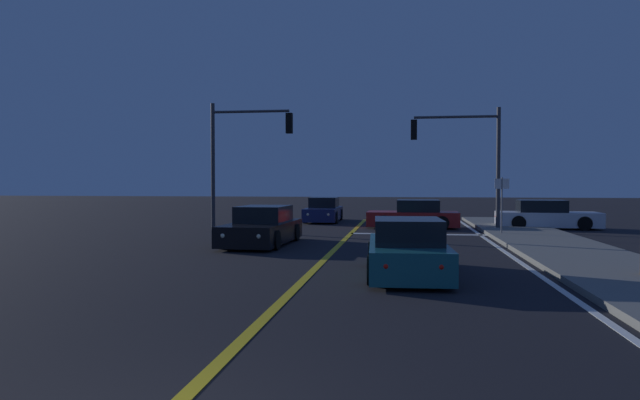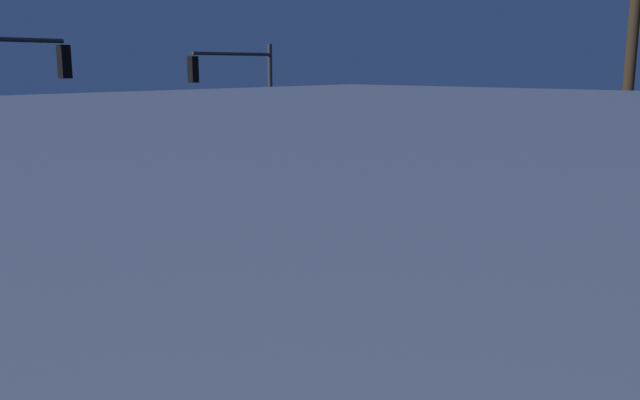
{
  "view_description": "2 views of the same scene",
  "coord_description": "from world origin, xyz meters",
  "px_view_note": "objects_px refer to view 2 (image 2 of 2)",
  "views": [
    {
      "loc": [
        2.17,
        -4.13,
        2.17
      ],
      "look_at": [
        -0.69,
        15.44,
        1.55
      ],
      "focal_mm": 31.88,
      "sensor_mm": 36.0,
      "label": 1
    },
    {
      "loc": [
        -12.36,
        3.0,
        4.69
      ],
      "look_at": [
        1.84,
        15.51,
        0.93
      ],
      "focal_mm": 38.02,
      "sensor_mm": 36.0,
      "label": 2
    }
  ],
  "objects_px": {
    "car_mid_block_teal": "(540,248)",
    "car_lead_oncoming_navy": "(2,185)",
    "car_side_waiting_red": "(181,179)",
    "car_following_oncoming_white": "(286,161)",
    "street_sign_corner": "(319,152)",
    "car_parked_curb_black": "(205,245)",
    "utility_pole_right": "(633,32)",
    "traffic_signal_near_right": "(243,93)"
  },
  "relations": [
    {
      "from": "car_mid_block_teal",
      "to": "car_lead_oncoming_navy",
      "type": "bearing_deg",
      "value": 101.24
    },
    {
      "from": "car_side_waiting_red",
      "to": "car_mid_block_teal",
      "type": "relative_size",
      "value": 0.98
    },
    {
      "from": "car_following_oncoming_white",
      "to": "street_sign_corner",
      "type": "height_order",
      "value": "street_sign_corner"
    },
    {
      "from": "car_parked_curb_black",
      "to": "car_lead_oncoming_navy",
      "type": "relative_size",
      "value": 1.06
    },
    {
      "from": "car_lead_oncoming_navy",
      "to": "utility_pole_right",
      "type": "relative_size",
      "value": 0.42
    },
    {
      "from": "car_side_waiting_red",
      "to": "utility_pole_right",
      "type": "distance_m",
      "value": 15.58
    },
    {
      "from": "car_parked_curb_black",
      "to": "traffic_signal_near_right",
      "type": "distance_m",
      "value": 10.78
    },
    {
      "from": "car_parked_curb_black",
      "to": "utility_pole_right",
      "type": "height_order",
      "value": "utility_pole_right"
    },
    {
      "from": "car_side_waiting_red",
      "to": "traffic_signal_near_right",
      "type": "relative_size",
      "value": 0.78
    },
    {
      "from": "car_following_oncoming_white",
      "to": "car_mid_block_teal",
      "type": "height_order",
      "value": "same"
    },
    {
      "from": "car_side_waiting_red",
      "to": "traffic_signal_near_right",
      "type": "bearing_deg",
      "value": -113.07
    },
    {
      "from": "car_parked_curb_black",
      "to": "utility_pole_right",
      "type": "relative_size",
      "value": 0.44
    },
    {
      "from": "car_following_oncoming_white",
      "to": "car_mid_block_teal",
      "type": "xyz_separation_m",
      "value": [
        -6.53,
        -14.51,
        -0.0
      ]
    },
    {
      "from": "car_side_waiting_red",
      "to": "street_sign_corner",
      "type": "height_order",
      "value": "street_sign_corner"
    },
    {
      "from": "car_side_waiting_red",
      "to": "traffic_signal_near_right",
      "type": "distance_m",
      "value": 3.96
    },
    {
      "from": "utility_pole_right",
      "to": "street_sign_corner",
      "type": "bearing_deg",
      "value": 97.84
    },
    {
      "from": "traffic_signal_near_right",
      "to": "car_lead_oncoming_navy",
      "type": "bearing_deg",
      "value": -34.01
    },
    {
      "from": "car_mid_block_teal",
      "to": "utility_pole_right",
      "type": "xyz_separation_m",
      "value": [
        5.2,
        -0.03,
        5.01
      ]
    },
    {
      "from": "street_sign_corner",
      "to": "car_parked_curb_black",
      "type": "bearing_deg",
      "value": -154.54
    },
    {
      "from": "car_following_oncoming_white",
      "to": "car_lead_oncoming_navy",
      "type": "height_order",
      "value": "same"
    },
    {
      "from": "car_mid_block_teal",
      "to": "utility_pole_right",
      "type": "bearing_deg",
      "value": -3.14
    },
    {
      "from": "traffic_signal_near_right",
      "to": "street_sign_corner",
      "type": "bearing_deg",
      "value": 112.14
    },
    {
      "from": "car_following_oncoming_white",
      "to": "car_parked_curb_black",
      "type": "bearing_deg",
      "value": -51.22
    },
    {
      "from": "traffic_signal_near_right",
      "to": "car_following_oncoming_white",
      "type": "bearing_deg",
      "value": -157.93
    },
    {
      "from": "car_side_waiting_red",
      "to": "street_sign_corner",
      "type": "xyz_separation_m",
      "value": [
        3.39,
        -3.78,
        1.01
      ]
    },
    {
      "from": "car_parked_curb_black",
      "to": "utility_pole_right",
      "type": "xyz_separation_m",
      "value": [
        10.16,
        -6.0,
        5.01
      ]
    },
    {
      "from": "traffic_signal_near_right",
      "to": "utility_pole_right",
      "type": "distance_m",
      "value": 13.35
    },
    {
      "from": "car_side_waiting_red",
      "to": "utility_pole_right",
      "type": "bearing_deg",
      "value": -160.49
    },
    {
      "from": "car_mid_block_teal",
      "to": "utility_pole_right",
      "type": "relative_size",
      "value": 0.41
    },
    {
      "from": "car_mid_block_teal",
      "to": "car_side_waiting_red",
      "type": "bearing_deg",
      "value": 85.5
    },
    {
      "from": "street_sign_corner",
      "to": "car_side_waiting_red",
      "type": "bearing_deg",
      "value": 131.84
    },
    {
      "from": "utility_pole_right",
      "to": "street_sign_corner",
      "type": "xyz_separation_m",
      "value": [
        -1.4,
        10.17,
        -4.0
      ]
    },
    {
      "from": "car_following_oncoming_white",
      "to": "car_mid_block_teal",
      "type": "bearing_deg",
      "value": -22.08
    },
    {
      "from": "car_side_waiting_red",
      "to": "traffic_signal_near_right",
      "type": "xyz_separation_m",
      "value": [
        2.25,
        -0.98,
        3.1
      ]
    },
    {
      "from": "car_mid_block_teal",
      "to": "traffic_signal_near_right",
      "type": "height_order",
      "value": "traffic_signal_near_right"
    },
    {
      "from": "car_parked_curb_black",
      "to": "car_mid_block_teal",
      "type": "bearing_deg",
      "value": 131.76
    },
    {
      "from": "street_sign_corner",
      "to": "car_following_oncoming_white",
      "type": "bearing_deg",
      "value": 57.96
    },
    {
      "from": "car_parked_curb_black",
      "to": "car_mid_block_teal",
      "type": "relative_size",
      "value": 1.07
    },
    {
      "from": "utility_pole_right",
      "to": "car_mid_block_teal",
      "type": "bearing_deg",
      "value": 179.68
    },
    {
      "from": "car_lead_oncoming_navy",
      "to": "street_sign_corner",
      "type": "bearing_deg",
      "value": 136.76
    },
    {
      "from": "car_side_waiting_red",
      "to": "car_following_oncoming_white",
      "type": "relative_size",
      "value": 0.93
    },
    {
      "from": "traffic_signal_near_right",
      "to": "car_mid_block_teal",
      "type": "bearing_deg",
      "value": 78.39
    }
  ]
}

